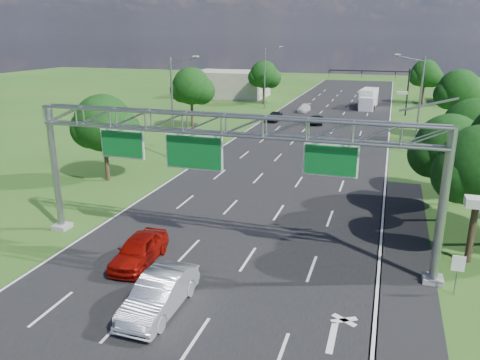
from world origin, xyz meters
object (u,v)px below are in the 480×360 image
at_px(red_coupe, 139,250).
at_px(silver_sedan, 159,294).
at_px(regulatory_sign, 458,267).
at_px(box_truck, 368,99).
at_px(sign_gantry, 225,136).
at_px(traffic_signal, 384,81).

height_order(red_coupe, silver_sedan, silver_sedan).
height_order(regulatory_sign, box_truck, box_truck).
xyz_separation_m(silver_sedan, box_truck, (5.59, 65.70, 0.64)).
xyz_separation_m(sign_gantry, red_coupe, (-4.11, -2.72, -6.09)).
height_order(red_coupe, box_truck, box_truck).
bearing_deg(sign_gantry, box_truck, 85.47).
bearing_deg(traffic_signal, silver_sedan, -97.70).
relative_size(red_coupe, silver_sedan, 0.91).
bearing_deg(red_coupe, traffic_signal, 75.00).
height_order(regulatory_sign, red_coupe, regulatory_sign).
relative_size(regulatory_sign, box_truck, 0.25).
bearing_deg(silver_sedan, red_coupe, 130.20).
relative_size(traffic_signal, red_coupe, 2.60).
xyz_separation_m(sign_gantry, regulatory_sign, (12.07, -1.02, -5.38)).
height_order(traffic_signal, red_coupe, traffic_signal).
bearing_deg(box_truck, silver_sedan, -88.46).
bearing_deg(sign_gantry, red_coupe, -146.52).
bearing_deg(regulatory_sign, box_truck, 97.00).
height_order(regulatory_sign, traffic_signal, traffic_signal).
bearing_deg(silver_sedan, sign_gantry, 82.58).
bearing_deg(sign_gantry, silver_sedan, -97.82).
relative_size(sign_gantry, red_coupe, 4.99).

